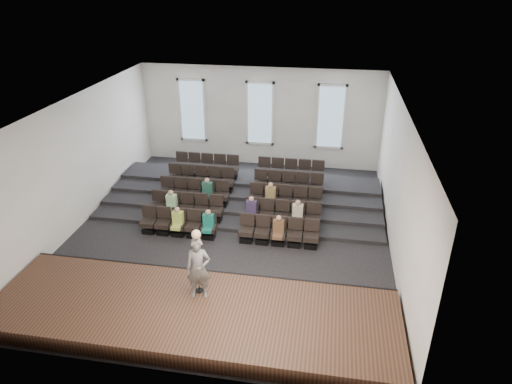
# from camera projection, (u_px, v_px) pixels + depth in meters

# --- Properties ---
(ground) EXTENTS (14.00, 14.00, 0.00)m
(ground) POSITION_uv_depth(u_px,v_px,m) (231.00, 231.00, 17.79)
(ground) COLOR black
(ground) RESTS_ON ground
(ceiling) EXTENTS (12.00, 14.00, 0.02)m
(ceiling) POSITION_uv_depth(u_px,v_px,m) (228.00, 105.00, 15.58)
(ceiling) COLOR white
(ceiling) RESTS_ON ground
(wall_back) EXTENTS (12.00, 0.04, 5.00)m
(wall_back) POSITION_uv_depth(u_px,v_px,m) (260.00, 117.00, 22.90)
(wall_back) COLOR white
(wall_back) RESTS_ON ground
(wall_front) EXTENTS (12.00, 0.04, 5.00)m
(wall_front) POSITION_uv_depth(u_px,v_px,m) (163.00, 294.00, 10.48)
(wall_front) COLOR white
(wall_front) RESTS_ON ground
(wall_left) EXTENTS (0.04, 14.00, 5.00)m
(wall_left) POSITION_uv_depth(u_px,v_px,m) (77.00, 162.00, 17.59)
(wall_left) COLOR white
(wall_left) RESTS_ON ground
(wall_right) EXTENTS (0.04, 14.00, 5.00)m
(wall_right) POSITION_uv_depth(u_px,v_px,m) (399.00, 184.00, 15.78)
(wall_right) COLOR white
(wall_right) RESTS_ON ground
(stage) EXTENTS (11.80, 3.60, 0.50)m
(stage) POSITION_uv_depth(u_px,v_px,m) (193.00, 314.00, 13.17)
(stage) COLOR #513022
(stage) RESTS_ON ground
(stage_lip) EXTENTS (11.80, 0.06, 0.52)m
(stage_lip) POSITION_uv_depth(u_px,v_px,m) (209.00, 277.00, 14.73)
(stage_lip) COLOR black
(stage_lip) RESTS_ON ground
(risers) EXTENTS (11.80, 4.80, 0.60)m
(risers) POSITION_uv_depth(u_px,v_px,m) (246.00, 191.00, 20.51)
(risers) COLOR black
(risers) RESTS_ON ground
(seating_rows) EXTENTS (6.80, 4.70, 1.67)m
(seating_rows) POSITION_uv_depth(u_px,v_px,m) (239.00, 198.00, 18.85)
(seating_rows) COLOR black
(seating_rows) RESTS_ON ground
(windows) EXTENTS (8.44, 0.10, 3.24)m
(windows) POSITION_uv_depth(u_px,v_px,m) (260.00, 114.00, 22.75)
(windows) COLOR white
(windows) RESTS_ON wall_back
(audience) EXTENTS (5.45, 2.64, 1.10)m
(audience) POSITION_uv_depth(u_px,v_px,m) (232.00, 209.00, 17.71)
(audience) COLOR #ACC64F
(audience) RESTS_ON seating_rows
(speaker) EXTENTS (0.77, 0.57, 1.94)m
(speaker) POSITION_uv_depth(u_px,v_px,m) (198.00, 268.00, 13.11)
(speaker) COLOR slate
(speaker) RESTS_ON stage
(mic_stand) EXTENTS (0.25, 0.25, 1.51)m
(mic_stand) POSITION_uv_depth(u_px,v_px,m) (199.00, 278.00, 13.53)
(mic_stand) COLOR black
(mic_stand) RESTS_ON stage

